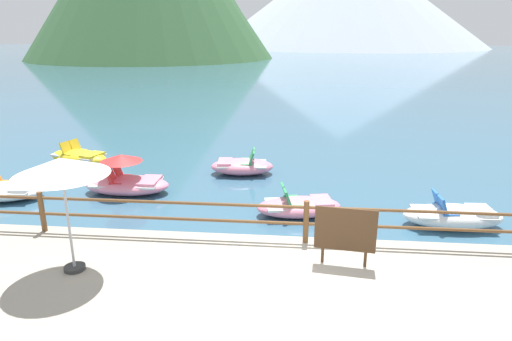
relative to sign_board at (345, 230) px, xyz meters
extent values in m
plane|color=#38607A|center=(-0.73, 39.35, -1.13)|extent=(200.00, 200.00, 0.00)
cylinder|color=brown|center=(-6.68, 0.90, -0.25)|extent=(0.12, 0.12, 0.95)
cylinder|color=brown|center=(-0.73, 0.90, -0.25)|extent=(0.12, 0.12, 0.95)
cylinder|color=brown|center=(-0.73, 0.90, 0.08)|extent=(23.80, 0.07, 0.07)
cylinder|color=brown|center=(-0.73, 0.90, -0.30)|extent=(23.80, 0.07, 0.07)
cube|color=silver|center=(0.00, 0.01, 0.02)|extent=(1.10, 0.18, 0.80)
cube|color=#4C331E|center=(0.00, -0.01, 0.02)|extent=(1.17, 0.18, 0.88)
cylinder|color=#4C331E|center=(-0.41, 0.06, -0.55)|extent=(0.06, 0.06, 0.35)
cylinder|color=#4C331E|center=(0.41, -0.05, -0.55)|extent=(0.06, 0.06, 0.35)
cylinder|color=#B2B2B7|center=(-5.16, -0.70, 0.27)|extent=(0.05, 0.05, 2.00)
cone|color=white|center=(-5.16, -0.70, 1.35)|extent=(1.70, 1.70, 0.32)
cylinder|color=#333333|center=(-5.16, -0.70, -0.69)|extent=(0.40, 0.40, 0.08)
ellipsoid|color=pink|center=(-6.13, 4.54, -0.88)|extent=(2.59, 1.37, 0.51)
cube|color=silver|center=(-6.13, 4.54, -0.79)|extent=(2.02, 1.12, 0.06)
cube|color=red|center=(-6.32, 4.27, -0.72)|extent=(0.40, 0.40, 0.08)
cube|color=red|center=(-6.50, 4.27, -0.50)|extent=(0.21, 0.40, 0.43)
cube|color=red|center=(-6.32, 4.81, -0.72)|extent=(0.40, 0.40, 0.08)
cube|color=red|center=(-6.50, 4.81, -0.50)|extent=(0.21, 0.40, 0.43)
cube|color=pink|center=(-5.42, 4.55, -0.73)|extent=(0.57, 0.95, 0.12)
cone|color=red|center=(-6.26, 4.54, -0.02)|extent=(1.29, 1.29, 0.22)
ellipsoid|color=white|center=(3.02, 2.95, -0.85)|extent=(2.53, 1.23, 0.55)
cube|color=silver|center=(3.02, 2.95, -0.76)|extent=(1.97, 1.01, 0.06)
cube|color=blue|center=(2.84, 2.72, -0.69)|extent=(0.42, 0.42, 0.08)
cube|color=blue|center=(2.66, 2.71, -0.47)|extent=(0.22, 0.41, 0.43)
cube|color=blue|center=(2.83, 3.18, -0.69)|extent=(0.42, 0.42, 0.08)
cube|color=blue|center=(2.65, 3.17, -0.47)|extent=(0.22, 0.41, 0.43)
cube|color=white|center=(3.70, 2.98, -0.70)|extent=(0.58, 0.82, 0.12)
ellipsoid|color=yellow|center=(-9.02, 7.30, -0.85)|extent=(2.63, 1.83, 0.55)
cube|color=silver|center=(-9.02, 7.30, -0.76)|extent=(2.07, 1.47, 0.06)
cube|color=yellow|center=(-9.26, 7.14, -0.69)|extent=(0.51, 0.51, 0.08)
cube|color=yellow|center=(-9.44, 7.20, -0.47)|extent=(0.32, 0.44, 0.43)
cube|color=yellow|center=(-9.12, 7.57, -0.69)|extent=(0.51, 0.51, 0.08)
cube|color=yellow|center=(-9.29, 7.62, -0.47)|extent=(0.32, 0.44, 0.43)
cube|color=yellow|center=(-8.40, 7.09, -0.70)|extent=(0.75, 0.92, 0.12)
ellipsoid|color=pink|center=(-2.86, 6.76, -0.87)|extent=(2.24, 1.39, 0.53)
cube|color=silver|center=(-2.86, 6.76, -0.77)|extent=(1.75, 1.14, 0.06)
cube|color=#339956|center=(-2.71, 7.02, -0.70)|extent=(0.43, 0.43, 0.08)
cube|color=#339956|center=(-2.54, 7.03, -0.48)|extent=(0.24, 0.42, 0.43)
cube|color=#339956|center=(-2.67, 6.53, -0.70)|extent=(0.43, 0.43, 0.08)
cube|color=#339956|center=(-2.50, 6.55, -0.48)|extent=(0.24, 0.42, 0.43)
cube|color=pink|center=(-3.44, 6.71, -0.71)|extent=(0.54, 0.89, 0.12)
ellipsoid|color=white|center=(-9.62, 3.74, -0.90)|extent=(2.50, 1.59, 0.45)
cube|color=silver|center=(-9.62, 3.74, -0.82)|extent=(1.96, 1.30, 0.06)
cube|color=orange|center=(-9.82, 4.01, -0.75)|extent=(0.43, 0.43, 0.08)
cube|color=white|center=(-8.96, 3.80, -0.76)|extent=(0.61, 1.01, 0.12)
ellipsoid|color=pink|center=(-0.88, 3.31, -0.89)|extent=(2.46, 1.56, 0.47)
cube|color=silver|center=(-0.88, 3.31, -0.81)|extent=(1.93, 1.27, 0.06)
cube|color=#339956|center=(-1.00, 3.05, -0.74)|extent=(0.47, 0.47, 0.08)
cube|color=#339956|center=(-1.18, 3.02, -0.52)|extent=(0.28, 0.43, 0.43)
cube|color=#339956|center=(-1.09, 3.51, -0.74)|extent=(0.47, 0.47, 0.08)
cube|color=#339956|center=(-1.27, 3.47, -0.52)|extent=(0.28, 0.43, 0.43)
cube|color=pink|center=(-0.26, 3.43, -0.75)|extent=(0.64, 0.89, 0.12)
cone|color=#386038|center=(-18.27, 77.35, 7.96)|extent=(23.05, 23.05, 18.19)
camera|label=1|loc=(-0.97, -7.97, 3.69)|focal=31.41mm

